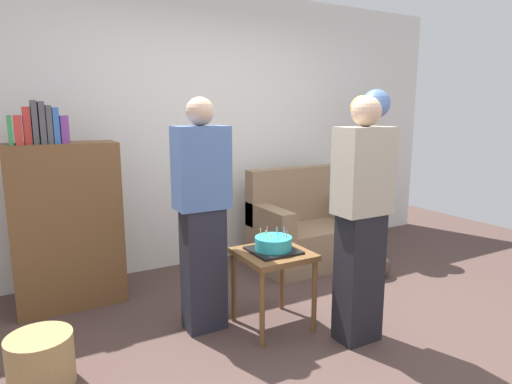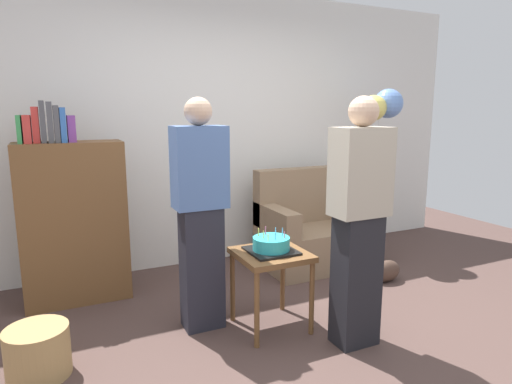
% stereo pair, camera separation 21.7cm
% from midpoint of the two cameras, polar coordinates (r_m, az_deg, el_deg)
% --- Properties ---
extents(ground_plane, '(8.00, 8.00, 0.00)m').
position_cam_midpoint_polar(ground_plane, '(3.05, 6.47, -19.85)').
color(ground_plane, '#4C3833').
extents(wall_back, '(6.00, 0.10, 2.70)m').
position_cam_midpoint_polar(wall_back, '(4.46, -8.79, 8.01)').
color(wall_back, silver).
rests_on(wall_back, ground_plane).
extents(couch, '(1.10, 0.70, 0.96)m').
position_cam_midpoint_polar(couch, '(4.49, 5.18, -4.96)').
color(couch, '#8C7054').
rests_on(couch, ground_plane).
extents(bookshelf, '(0.80, 0.36, 1.61)m').
position_cam_midpoint_polar(bookshelf, '(3.77, -25.09, -3.52)').
color(bookshelf, brown).
rests_on(bookshelf, ground_plane).
extents(side_table, '(0.48, 0.48, 0.57)m').
position_cam_midpoint_polar(side_table, '(3.12, 0.24, -9.26)').
color(side_table, brown).
rests_on(side_table, ground_plane).
extents(birthday_cake, '(0.32, 0.32, 0.17)m').
position_cam_midpoint_polar(birthday_cake, '(3.08, 0.24, -6.90)').
color(birthday_cake, black).
rests_on(birthday_cake, side_table).
extents(person_blowing_candles, '(0.36, 0.22, 1.63)m').
position_cam_midpoint_polar(person_blowing_candles, '(3.04, -9.06, -3.00)').
color(person_blowing_candles, '#23232D').
rests_on(person_blowing_candles, ground_plane).
extents(person_holding_cake, '(0.36, 0.22, 1.63)m').
position_cam_midpoint_polar(person_holding_cake, '(2.91, 11.51, -3.72)').
color(person_holding_cake, black).
rests_on(person_holding_cake, ground_plane).
extents(wicker_basket, '(0.36, 0.36, 0.30)m').
position_cam_midpoint_polar(wicker_basket, '(2.96, -28.29, -18.81)').
color(wicker_basket, '#A88451').
rests_on(wicker_basket, ground_plane).
extents(handbag, '(0.28, 0.14, 0.20)m').
position_cam_midpoint_polar(handbag, '(4.25, 14.35, -9.59)').
color(handbag, '#473328').
rests_on(handbag, ground_plane).
extents(balloon_bunch, '(0.48, 0.30, 1.76)m').
position_cam_midpoint_polar(balloon_bunch, '(4.74, 13.50, 10.94)').
color(balloon_bunch, silver).
rests_on(balloon_bunch, ground_plane).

